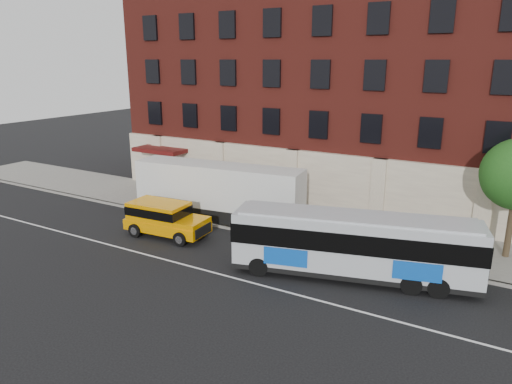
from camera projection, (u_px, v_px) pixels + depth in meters
The scene contains 9 objects.
ground at pixel (187, 271), 23.18m from camera, with size 120.00×120.00×0.00m, color black.
sidewalk at pixel (273, 218), 30.66m from camera, with size 60.00×6.00×0.15m, color gray.
kerb at pixel (250, 232), 28.16m from camera, with size 60.00×0.25×0.15m, color gray.
lane_line at pixel (194, 267), 23.59m from camera, with size 60.00×0.12×0.01m, color silver.
building at pixel (323, 94), 35.22m from camera, with size 30.00×12.10×15.00m.
sign_pole at pixel (143, 191), 31.99m from camera, with size 0.30×0.20×2.50m.
city_bus at pixel (354, 243), 22.09m from camera, with size 11.65×5.22×3.13m.
yellow_suv at pixel (164, 217), 27.61m from camera, with size 5.30×2.57×1.99m.
shipping_container at pixel (218, 193), 30.01m from camera, with size 11.23×3.53×3.68m.
Camera 1 is at (13.55, -16.70, 10.08)m, focal length 32.98 mm.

